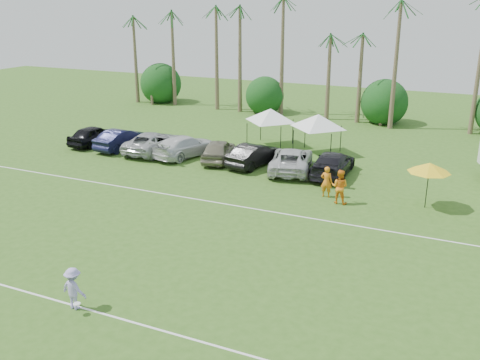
% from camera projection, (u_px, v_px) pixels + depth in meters
% --- Properties ---
extents(ground, '(120.00, 120.00, 0.00)m').
position_uv_depth(ground, '(11.00, 326.00, 19.08)').
color(ground, '#345C1B').
rests_on(ground, ground).
extents(field_lines, '(80.00, 12.10, 0.01)m').
position_uv_depth(field_lines, '(140.00, 239.00, 25.97)').
color(field_lines, white).
rests_on(field_lines, ground).
extents(palm_tree_0, '(2.40, 2.40, 8.90)m').
position_uv_depth(palm_tree_0, '(125.00, 34.00, 58.08)').
color(palm_tree_0, brown).
rests_on(palm_tree_0, ground).
extents(palm_tree_1, '(2.40, 2.40, 9.90)m').
position_uv_depth(palm_tree_1, '(164.00, 27.00, 55.84)').
color(palm_tree_1, brown).
rests_on(palm_tree_1, ground).
extents(palm_tree_2, '(2.40, 2.40, 10.90)m').
position_uv_depth(palm_tree_2, '(206.00, 19.00, 53.60)').
color(palm_tree_2, brown).
rests_on(palm_tree_2, ground).
extents(palm_tree_3, '(2.40, 2.40, 11.90)m').
position_uv_depth(palm_tree_3, '(243.00, 11.00, 51.76)').
color(palm_tree_3, brown).
rests_on(palm_tree_3, ground).
extents(palm_tree_4, '(2.40, 2.40, 8.90)m').
position_uv_depth(palm_tree_4, '(281.00, 39.00, 51.02)').
color(palm_tree_4, brown).
rests_on(palm_tree_4, ground).
extents(palm_tree_5, '(2.40, 2.40, 9.90)m').
position_uv_depth(palm_tree_5, '(322.00, 31.00, 49.17)').
color(palm_tree_5, brown).
rests_on(palm_tree_5, ground).
extents(palm_tree_6, '(2.40, 2.40, 10.90)m').
position_uv_depth(palm_tree_6, '(366.00, 22.00, 47.33)').
color(palm_tree_6, brown).
rests_on(palm_tree_6, ground).
extents(palm_tree_7, '(2.40, 2.40, 11.90)m').
position_uv_depth(palm_tree_7, '(414.00, 12.00, 45.49)').
color(palm_tree_7, brown).
rests_on(palm_tree_7, ground).
extents(palm_tree_8, '(2.40, 2.40, 8.90)m').
position_uv_depth(palm_tree_8, '(473.00, 45.00, 44.35)').
color(palm_tree_8, brown).
rests_on(palm_tree_8, ground).
extents(bush_tree_0, '(4.00, 4.00, 4.00)m').
position_uv_depth(bush_tree_0, '(156.00, 87.00, 59.59)').
color(bush_tree_0, brown).
rests_on(bush_tree_0, ground).
extents(bush_tree_1, '(4.00, 4.00, 4.00)m').
position_uv_depth(bush_tree_1, '(264.00, 95.00, 54.49)').
color(bush_tree_1, brown).
rests_on(bush_tree_1, ground).
extents(bush_tree_2, '(4.00, 4.00, 4.00)m').
position_uv_depth(bush_tree_2, '(384.00, 105.00, 49.78)').
color(bush_tree_2, brown).
rests_on(bush_tree_2, ground).
extents(sideline_player_a, '(0.70, 0.48, 1.87)m').
position_uv_depth(sideline_player_a, '(326.00, 182.00, 31.33)').
color(sideline_player_a, orange).
rests_on(sideline_player_a, ground).
extents(sideline_player_b, '(1.01, 0.81, 2.00)m').
position_uv_depth(sideline_player_b, '(340.00, 187.00, 30.31)').
color(sideline_player_b, orange).
rests_on(sideline_player_b, ground).
extents(canopy_tent_left, '(4.32, 4.32, 3.50)m').
position_uv_depth(canopy_tent_left, '(271.00, 109.00, 41.69)').
color(canopy_tent_left, black).
rests_on(canopy_tent_left, ground).
extents(canopy_tent_right, '(4.39, 4.39, 3.56)m').
position_uv_depth(canopy_tent_right, '(319.00, 114.00, 39.40)').
color(canopy_tent_right, black).
rests_on(canopy_tent_right, ground).
extents(market_umbrella, '(2.35, 2.35, 2.62)m').
position_uv_depth(market_umbrella, '(429.00, 168.00, 29.24)').
color(market_umbrella, black).
rests_on(market_umbrella, ground).
extents(frisbee_player, '(1.11, 0.79, 1.67)m').
position_uv_depth(frisbee_player, '(74.00, 289.00, 19.93)').
color(frisbee_player, '#AB9CDE').
rests_on(frisbee_player, ground).
extents(parked_car_0, '(2.20, 4.75, 1.58)m').
position_uv_depth(parked_car_0, '(94.00, 135.00, 42.70)').
color(parked_car_0, black).
rests_on(parked_car_0, ground).
extents(parked_car_1, '(2.09, 4.92, 1.58)m').
position_uv_depth(parked_car_1, '(122.00, 139.00, 41.51)').
color(parked_car_1, black).
rests_on(parked_car_1, ground).
extents(parked_car_2, '(2.80, 5.76, 1.58)m').
position_uv_depth(parked_car_2, '(153.00, 142.00, 40.60)').
color(parked_car_2, '#A9AAAB').
rests_on(parked_car_2, ground).
extents(parked_car_3, '(3.54, 5.82, 1.58)m').
position_uv_depth(parked_car_3, '(185.00, 146.00, 39.51)').
color(parked_car_3, silver).
rests_on(parked_car_3, ground).
extents(parked_car_4, '(2.92, 4.94, 1.58)m').
position_uv_depth(parked_car_4, '(219.00, 150.00, 38.42)').
color(parked_car_4, '#78735C').
rests_on(parked_car_4, ground).
extents(parked_car_5, '(2.60, 5.03, 1.58)m').
position_uv_depth(parked_car_5, '(254.00, 155.00, 37.31)').
color(parked_car_5, black).
rests_on(parked_car_5, ground).
extents(parked_car_6, '(3.88, 6.13, 1.58)m').
position_uv_depth(parked_car_6, '(291.00, 160.00, 36.14)').
color(parked_car_6, silver).
rests_on(parked_car_6, ground).
extents(parked_car_7, '(2.40, 5.51, 1.58)m').
position_uv_depth(parked_car_7, '(332.00, 164.00, 35.27)').
color(parked_car_7, black).
rests_on(parked_car_7, ground).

